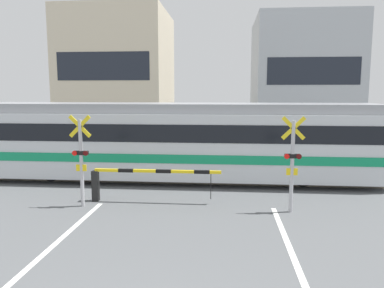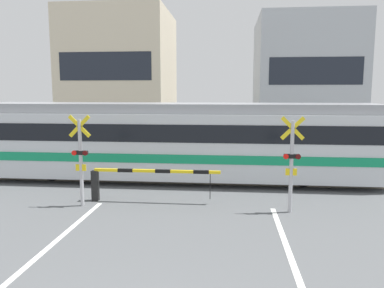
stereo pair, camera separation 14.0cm
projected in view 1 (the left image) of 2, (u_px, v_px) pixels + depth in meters
rail_track_near at (193, 183)px, 14.18m from camera, size 50.00×0.10×0.08m
rail_track_far at (196, 175)px, 15.60m from camera, size 50.00×0.10×0.08m
commuter_train at (175, 139)px, 14.74m from camera, size 15.60×2.90×3.03m
crossing_barrier_near at (131, 178)px, 11.80m from camera, size 4.11×0.20×1.06m
crossing_barrier_far at (237, 150)px, 17.44m from camera, size 4.11×0.20×1.06m
crossing_signal_left at (81, 157)px, 11.24m from camera, size 0.68×0.15×2.79m
crossing_signal_right at (292, 160)px, 10.68m from camera, size 0.68×0.15×2.79m
pedestrian at (195, 140)px, 19.31m from camera, size 0.38×0.23×1.74m
building_left_of_street at (119, 76)px, 28.82m from camera, size 7.57×7.56×9.44m
building_right_of_street at (302, 80)px, 27.63m from camera, size 6.98×7.56×8.73m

